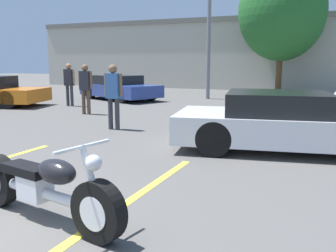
{
  "coord_description": "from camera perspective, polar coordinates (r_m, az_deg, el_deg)",
  "views": [
    {
      "loc": [
        3.62,
        -1.91,
        1.73
      ],
      "look_at": [
        1.48,
        3.03,
        0.8
      ],
      "focal_mm": 40.0,
      "sensor_mm": 36.0,
      "label": 1
    }
  ],
  "objects": [
    {
      "name": "parking_stripe_middle",
      "position": [
        4.3,
        -10.29,
        -14.04
      ],
      "size": [
        0.12,
        5.38,
        0.01
      ],
      "primitive_type": "cube",
      "color": "yellow",
      "rests_on": "ground"
    },
    {
      "name": "light_pole",
      "position": [
        17.8,
        6.57,
        18.58
      ],
      "size": [
        1.21,
        0.28,
        8.15
      ],
      "color": "slate",
      "rests_on": "ground"
    },
    {
      "name": "parked_car_mid_row",
      "position": [
        17.31,
        -7.42,
        5.78
      ],
      "size": [
        4.45,
        3.29,
        1.11
      ],
      "rotation": [
        0.0,
        0.0,
        -0.41
      ],
      "color": "navy",
      "rests_on": "ground"
    },
    {
      "name": "far_building",
      "position": [
        24.87,
        15.36,
        10.87
      ],
      "size": [
        32.0,
        4.2,
        4.4
      ],
      "color": "#B2AD9E",
      "rests_on": "ground"
    },
    {
      "name": "show_car_hood_open",
      "position": [
        7.67,
        17.64,
        0.64
      ],
      "size": [
        4.52,
        2.62,
        1.95
      ],
      "rotation": [
        0.0,
        0.0,
        0.18
      ],
      "color": "silver",
      "rests_on": "ground"
    },
    {
      "name": "motorcycle",
      "position": [
        4.34,
        -18.59,
        -8.85
      ],
      "size": [
        2.3,
        0.81,
        0.94
      ],
      "rotation": [
        0.0,
        0.0,
        -0.2
      ],
      "color": "black",
      "rests_on": "ground"
    },
    {
      "name": "spectator_midground",
      "position": [
        9.63,
        -8.34,
        5.25
      ],
      "size": [
        0.52,
        0.22,
        1.66
      ],
      "color": "#333338",
      "rests_on": "ground"
    },
    {
      "name": "spectator_by_show_car",
      "position": [
        12.64,
        -12.47,
        6.13
      ],
      "size": [
        0.52,
        0.22,
        1.64
      ],
      "color": "brown",
      "rests_on": "ground"
    },
    {
      "name": "tree_background",
      "position": [
        21.38,
        16.96,
        16.42
      ],
      "size": [
        4.53,
        4.53,
        6.96
      ],
      "color": "brown",
      "rests_on": "ground"
    },
    {
      "name": "spectator_near_motorcycle",
      "position": [
        15.13,
        -14.84,
        6.65
      ],
      "size": [
        0.52,
        0.22,
        1.65
      ],
      "color": "#333338",
      "rests_on": "ground"
    }
  ]
}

